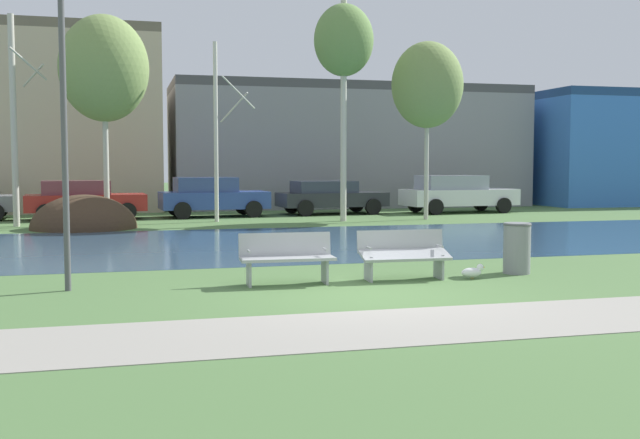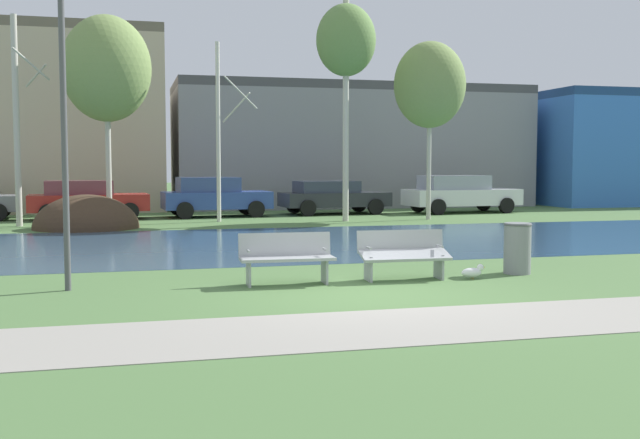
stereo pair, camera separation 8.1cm
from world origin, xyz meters
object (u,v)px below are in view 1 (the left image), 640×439
bench_left (287,257)px  parked_wagon_fourth_dark (330,196)px  parked_hatch_third_blue (212,196)px  bench_right (403,253)px  seagull (473,272)px  streetlamp (63,71)px  parked_suv_fifth_white (457,193)px  parked_sedan_second_red (84,199)px  trash_bin (517,247)px

bench_left → parked_wagon_fourth_dark: 17.76m
parked_hatch_third_blue → parked_wagon_fourth_dark: 4.83m
parked_wagon_fourth_dark → bench_right: bearing=-101.1°
seagull → parked_hatch_third_blue: 17.05m
streetlamp → parked_wagon_fourth_dark: streetlamp is taller
parked_wagon_fourth_dark → parked_suv_fifth_white: parked_suv_fifth_white is taller
bench_right → parked_hatch_third_blue: 16.62m
bench_right → seagull: (1.22, -0.27, -0.34)m
seagull → parked_sedan_second_red: bearing=114.1°
streetlamp → parked_sedan_second_red: bearing=91.9°
seagull → parked_sedan_second_red: 18.19m
bench_right → parked_sedan_second_red: size_ratio=0.37×
trash_bin → parked_hatch_third_blue: parked_hatch_third_blue is taller
bench_right → parked_wagon_fourth_dark: (3.31, 16.91, 0.26)m
streetlamp → parked_wagon_fourth_dark: bearing=61.6°
bench_right → streetlamp: streetlamp is taller
parked_hatch_third_blue → parked_wagon_fourth_dark: size_ratio=0.95×
bench_right → parked_suv_fifth_white: bearing=62.1°
parked_sedan_second_red → bench_right: bearing=-69.2°
parked_suv_fifth_white → parked_hatch_third_blue: bearing=179.1°
trash_bin → parked_sedan_second_red: 18.28m
bench_right → parked_wagon_fourth_dark: parked_wagon_fourth_dark is taller
bench_left → bench_right: bearing=0.0°
trash_bin → streetlamp: bearing=179.2°
trash_bin → seagull: size_ratio=2.07×
bench_right → parked_suv_fifth_white: 18.55m
trash_bin → parked_wagon_fourth_dark: parked_wagon_fourth_dark is taller
seagull → parked_sedan_second_red: size_ratio=0.11×
bench_left → parked_suv_fifth_white: parked_suv_fifth_white is taller
bench_right → parked_sedan_second_red: 17.47m
streetlamp → parked_sedan_second_red: streetlamp is taller
seagull → streetlamp: streetlamp is taller
bench_right → trash_bin: trash_bin is taller
bench_left → parked_sedan_second_red: parked_sedan_second_red is taller
parked_wagon_fourth_dark → parked_suv_fifth_white: (5.36, -0.52, 0.09)m
bench_left → parked_hatch_third_blue: bearing=87.9°
parked_sedan_second_red → trash_bin: bearing=-62.2°
trash_bin → parked_wagon_fourth_dark: size_ratio=0.21×
bench_left → seagull: bench_left is taller
parked_hatch_third_blue → parked_suv_fifth_white: parked_suv_fifth_white is taller
streetlamp → parked_sedan_second_red: (-0.53, 16.05, -2.77)m
parked_sedan_second_red → parked_suv_fifth_white: 14.88m
bench_right → trash_bin: 2.33m
bench_right → parked_suv_fifth_white: (8.68, 16.39, 0.34)m
bench_left → parked_hatch_third_blue: size_ratio=0.39×
parked_hatch_third_blue → parked_suv_fifth_white: 10.18m
parked_sedan_second_red → parked_hatch_third_blue: 4.71m
streetlamp → parked_wagon_fourth_dark: (8.99, 16.64, -2.80)m
trash_bin → parked_wagon_fourth_dark: 16.78m
bench_left → trash_bin: size_ratio=1.70×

